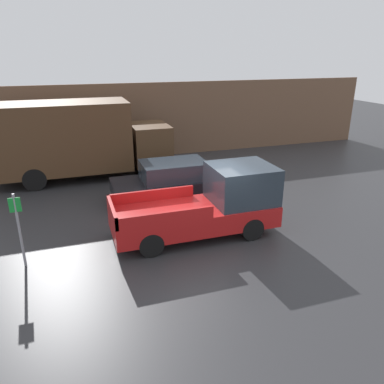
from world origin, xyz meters
TOP-DOWN VIEW (x-y plane):
  - ground_plane at (0.00, 0.00)m, footprint 60.00×60.00m
  - building_wall at (0.00, 10.38)m, footprint 28.00×0.15m
  - pickup_truck at (0.20, 0.39)m, footprint 5.20×2.00m
  - car at (-0.17, 3.68)m, footprint 4.59×1.92m
  - delivery_truck at (-3.61, 7.60)m, footprint 7.93×2.59m
  - parking_sign at (-5.40, 0.09)m, footprint 0.30×0.07m
  - newspaper_box at (0.19, 10.05)m, footprint 0.45×0.40m

SIDE VIEW (x-z plane):
  - ground_plane at x=0.00m, z-range 0.00..0.00m
  - newspaper_box at x=0.19m, z-range 0.00..1.12m
  - car at x=-0.17m, z-range 0.01..1.55m
  - pickup_truck at x=0.20m, z-range -0.10..2.08m
  - parking_sign at x=-5.40m, z-range 0.14..2.28m
  - delivery_truck at x=-3.61m, z-range 0.12..3.62m
  - building_wall at x=0.00m, z-range 0.00..4.02m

